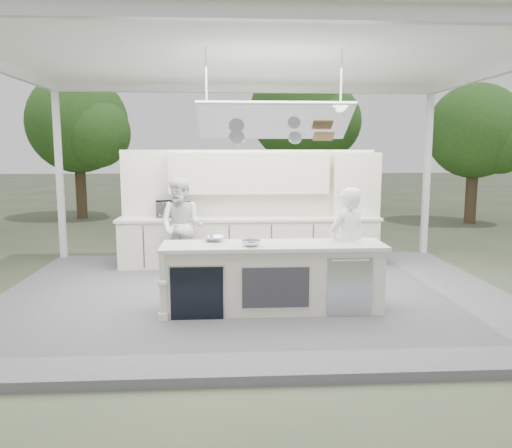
{
  "coord_description": "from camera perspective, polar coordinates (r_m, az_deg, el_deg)",
  "views": [
    {
      "loc": [
        -0.45,
        -7.7,
        2.35
      ],
      "look_at": [
        0.04,
        0.4,
        1.16
      ],
      "focal_mm": 35.0,
      "sensor_mm": 36.0,
      "label": 1
    }
  ],
  "objects": [
    {
      "name": "ground",
      "position": [
        8.06,
        -0.08,
        -8.59
      ],
      "size": [
        90.0,
        90.0,
        0.0
      ],
      "primitive_type": "plane",
      "color": "#4E553A",
      "rests_on": "ground"
    },
    {
      "name": "stage_deck",
      "position": [
        8.04,
        -0.08,
        -8.18
      ],
      "size": [
        8.0,
        6.0,
        0.12
      ],
      "primitive_type": "cube",
      "color": "#5A595E",
      "rests_on": "ground"
    },
    {
      "name": "tent",
      "position": [
        7.82,
        -0.06,
        18.38
      ],
      "size": [
        8.2,
        6.2,
        3.86
      ],
      "color": "white",
      "rests_on": "ground"
    },
    {
      "name": "demo_island",
      "position": [
        7.04,
        1.81,
        -6.08
      ],
      "size": [
        3.1,
        0.79,
        0.95
      ],
      "color": "white",
      "rests_on": "stage_deck"
    },
    {
      "name": "back_counter",
      "position": [
        9.77,
        -0.74,
        -1.97
      ],
      "size": [
        5.08,
        0.72,
        0.95
      ],
      "color": "white",
      "rests_on": "stage_deck"
    },
    {
      "name": "back_wall_unit",
      "position": [
        9.88,
        1.77,
        3.86
      ],
      "size": [
        5.05,
        0.48,
        2.25
      ],
      "color": "white",
      "rests_on": "stage_deck"
    },
    {
      "name": "tree_cluster",
      "position": [
        17.5,
        -2.55,
        11.43
      ],
      "size": [
        19.55,
        9.4,
        5.85
      ],
      "color": "#473923",
      "rests_on": "ground"
    },
    {
      "name": "head_chef",
      "position": [
        7.34,
        10.35,
        -2.55
      ],
      "size": [
        0.74,
        0.64,
        1.72
      ],
      "primitive_type": "imported",
      "rotation": [
        0.0,
        0.0,
        3.57
      ],
      "color": "white",
      "rests_on": "stage_deck"
    },
    {
      "name": "sous_chef",
      "position": [
        9.12,
        -8.47,
        -0.24
      ],
      "size": [
        1.02,
        0.9,
        1.76
      ],
      "primitive_type": "imported",
      "rotation": [
        0.0,
        0.0,
        -0.32
      ],
      "color": "silver",
      "rests_on": "stage_deck"
    },
    {
      "name": "toaster_oven",
      "position": [
        9.9,
        -9.73,
        1.74
      ],
      "size": [
        0.63,
        0.48,
        0.32
      ],
      "primitive_type": "imported",
      "rotation": [
        0.0,
        0.0,
        0.17
      ],
      "color": "#AFB2B6",
      "rests_on": "back_counter"
    },
    {
      "name": "bowl_large",
      "position": [
        7.16,
        -4.83,
        -1.68
      ],
      "size": [
        0.35,
        0.35,
        0.07
      ],
      "primitive_type": "imported",
      "rotation": [
        0.0,
        0.0,
        -0.23
      ],
      "color": "#B9BAC0",
      "rests_on": "demo_island"
    },
    {
      "name": "bowl_small",
      "position": [
        6.77,
        -0.57,
        -2.2
      ],
      "size": [
        0.27,
        0.27,
        0.08
      ],
      "primitive_type": "imported",
      "rotation": [
        0.0,
        0.0,
        -0.06
      ],
      "color": "silver",
      "rests_on": "demo_island"
    }
  ]
}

